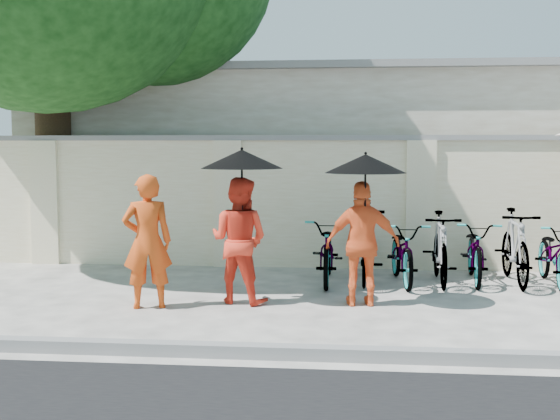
{
  "coord_description": "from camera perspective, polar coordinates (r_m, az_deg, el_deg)",
  "views": [
    {
      "loc": [
        0.9,
        -7.85,
        1.91
      ],
      "look_at": [
        0.03,
        0.99,
        1.1
      ],
      "focal_mm": 45.0,
      "sensor_mm": 36.0,
      "label": 1
    }
  ],
  "objects": [
    {
      "name": "bike_1",
      "position": [
        9.98,
        6.96,
        -2.63
      ],
      "size": [
        0.61,
        1.87,
        1.11
      ],
      "primitive_type": "imported",
      "rotation": [
        0.0,
        0.0,
        -0.05
      ],
      "color": "#969696",
      "rests_on": "ground"
    },
    {
      "name": "compound_wall",
      "position": [
        11.09,
        6.11,
        0.47
      ],
      "size": [
        20.0,
        0.3,
        2.0
      ],
      "primitive_type": "cube",
      "color": "#F3EAC9",
      "rests_on": "ground"
    },
    {
      "name": "building_behind",
      "position": [
        14.89,
        9.88,
        3.94
      ],
      "size": [
        14.0,
        6.0,
        3.2
      ],
      "primitive_type": "cube",
      "color": "silver",
      "rests_on": "ground"
    },
    {
      "name": "parasol_right",
      "position": [
        8.28,
        6.96,
        3.76
      ],
      "size": [
        0.96,
        0.96,
        0.97
      ],
      "color": "black",
      "rests_on": "ground"
    },
    {
      "name": "kerb",
      "position": [
        6.48,
        -2.66,
        -11.37
      ],
      "size": [
        40.0,
        0.16,
        0.12
      ],
      "primitive_type": "cube",
      "color": "slate",
      "rests_on": "ground"
    },
    {
      "name": "ground",
      "position": [
        8.13,
        -0.91,
        -8.38
      ],
      "size": [
        80.0,
        80.0,
        0.0
      ],
      "primitive_type": "plane",
      "color": "beige"
    },
    {
      "name": "monk_right",
      "position": [
        8.44,
        6.74,
        -2.73
      ],
      "size": [
        0.91,
        0.45,
        1.5
      ],
      "primitive_type": "imported",
      "rotation": [
        0.0,
        0.0,
        3.24
      ],
      "color": "orange",
      "rests_on": "ground"
    },
    {
      "name": "monk_center",
      "position": [
        8.56,
        -3.34,
        -2.47
      ],
      "size": [
        0.89,
        0.78,
        1.54
      ],
      "primitive_type": "imported",
      "rotation": [
        0.0,
        0.0,
        2.84
      ],
      "color": "red",
      "rests_on": "ground"
    },
    {
      "name": "bike_2",
      "position": [
        9.9,
        9.95,
        -3.43
      ],
      "size": [
        0.71,
        1.7,
        0.87
      ],
      "primitive_type": "imported",
      "rotation": [
        0.0,
        0.0,
        0.08
      ],
      "color": "#969696",
      "rests_on": "ground"
    },
    {
      "name": "bike_6",
      "position": [
        10.32,
        21.41,
        -3.39
      ],
      "size": [
        0.64,
        1.67,
        0.86
      ],
      "primitive_type": "imported",
      "rotation": [
        0.0,
        0.0,
        -0.04
      ],
      "color": "#969696",
      "rests_on": "ground"
    },
    {
      "name": "bike_0",
      "position": [
        9.86,
        3.98,
        -3.26
      ],
      "size": [
        0.62,
        1.76,
        0.92
      ],
      "primitive_type": "imported",
      "rotation": [
        0.0,
        0.0,
        0.0
      ],
      "color": "#969696",
      "rests_on": "ground"
    },
    {
      "name": "bike_4",
      "position": [
        10.23,
        15.62,
        -3.26
      ],
      "size": [
        0.72,
        1.71,
        0.88
      ],
      "primitive_type": "imported",
      "rotation": [
        0.0,
        0.0,
        -0.08
      ],
      "color": "#969696",
      "rests_on": "ground"
    },
    {
      "name": "bike_5",
      "position": [
        10.25,
        18.54,
        -2.85
      ],
      "size": [
        0.54,
        1.75,
        1.04
      ],
      "primitive_type": "imported",
      "rotation": [
        0.0,
        0.0,
        -0.03
      ],
      "color": "#969696",
      "rests_on": "ground"
    },
    {
      "name": "bike_3",
      "position": [
        9.97,
        12.89,
        -3.04
      ],
      "size": [
        0.52,
        1.68,
        1.0
      ],
      "primitive_type": "imported",
      "rotation": [
        0.0,
        0.0,
        -0.03
      ],
      "color": "#969696",
      "rests_on": "ground"
    },
    {
      "name": "monk_left",
      "position": [
        8.4,
        -10.74,
        -2.52
      ],
      "size": [
        0.67,
        0.54,
        1.59
      ],
      "primitive_type": "imported",
      "rotation": [
        0.0,
        0.0,
        3.45
      ],
      "color": "#D14613",
      "rests_on": "ground"
    },
    {
      "name": "parasol_center",
      "position": [
        8.39,
        -3.12,
        4.15
      ],
      "size": [
        0.98,
        0.98,
        1.0
      ],
      "color": "black",
      "rests_on": "ground"
    }
  ]
}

